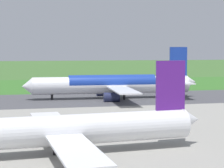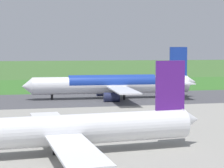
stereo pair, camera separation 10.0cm
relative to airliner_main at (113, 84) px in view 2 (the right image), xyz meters
The scene contains 9 objects.
ground_plane 4.36m from the airliner_main, behind, with size 800.00×800.00×0.00m, color #3D662D.
runway_asphalt 4.33m from the airliner_main, behind, with size 600.00×33.92×0.06m, color #47474C.
apron_concrete 66.20m from the airliner_main, 90.20° to the left, with size 440.00×110.00×0.05m, color gray.
grass_verge_foreground 42.93m from the airliner_main, 90.30° to the right, with size 600.00×80.00×0.04m, color #346B27.
airliner_main is the anchor object (origin of this frame).
airliner_parked_mid 67.33m from the airliner_main, 70.77° to the left, with size 46.11×37.76×13.45m.
service_truck_baggage 35.20m from the airliner_main, 100.26° to the left, with size 6.01×2.86×2.65m.
no_stopping_sign 49.19m from the airliner_main, 104.55° to the right, with size 0.60×0.10×2.83m.
traffic_cone_orange 40.76m from the airliner_main, 100.37° to the right, with size 0.40×0.40×0.55m, color orange.
Camera 2 is at (26.76, 121.75, 15.28)m, focal length 65.62 mm.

